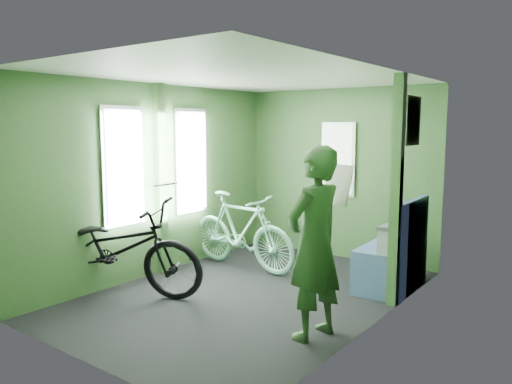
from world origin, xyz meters
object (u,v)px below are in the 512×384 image
(waste_box, at_px, (392,262))
(passenger, at_px, (314,243))
(bicycle_mint, at_px, (241,269))
(bench_seat, at_px, (392,262))
(bicycle_black, at_px, (118,295))

(waste_box, bearing_deg, passenger, -97.16)
(bicycle_mint, xyz_separation_m, bench_seat, (1.82, 0.40, 0.30))
(passenger, distance_m, bench_seat, 1.72)
(bicycle_black, relative_size, passenger, 1.18)
(bicycle_mint, bearing_deg, passenger, -121.40)
(bicycle_black, height_order, bicycle_mint, bicycle_black)
(passenger, bearing_deg, bicycle_mint, -114.97)
(bicycle_black, bearing_deg, bicycle_mint, -36.66)
(passenger, xyz_separation_m, bench_seat, (0.06, 1.64, -0.52))
(passenger, bearing_deg, bicycle_black, -71.59)
(bicycle_mint, height_order, bench_seat, bench_seat)
(bicycle_mint, xyz_separation_m, waste_box, (1.93, 0.11, 0.39))
(bicycle_mint, bearing_deg, bench_seat, -73.85)
(waste_box, xyz_separation_m, bench_seat, (-0.11, 0.29, -0.09))
(bicycle_mint, bearing_deg, bicycle_black, 167.69)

